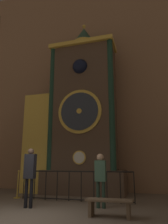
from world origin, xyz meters
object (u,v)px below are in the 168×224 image
(visitor_near, at_px, (30,171))
(stanchion_post, at_px, (18,189))
(visitor_far, at_px, (101,174))
(clock_tower, at_px, (76,118))
(visitor_bench, at_px, (109,205))

(visitor_near, height_order, stanchion_post, visitor_near)
(visitor_near, distance_m, visitor_far, 2.27)
(visitor_near, distance_m, stanchion_post, 2.39)
(visitor_near, bearing_deg, visitor_far, 13.87)
(clock_tower, height_order, visitor_near, clock_tower)
(visitor_near, bearing_deg, clock_tower, 82.55)
(clock_tower, bearing_deg, visitor_far, -58.07)
(clock_tower, height_order, visitor_bench, clock_tower)
(visitor_far, xyz_separation_m, visitor_bench, (0.47, -1.13, -0.70))
(clock_tower, bearing_deg, visitor_bench, -60.52)
(clock_tower, height_order, visitor_far, clock_tower)
(visitor_far, xyz_separation_m, stanchion_post, (-3.68, 1.07, -0.65))
(stanchion_post, bearing_deg, visitor_far, -16.26)
(visitor_bench, bearing_deg, visitor_far, 112.47)
(visitor_near, bearing_deg, stanchion_post, 129.18)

